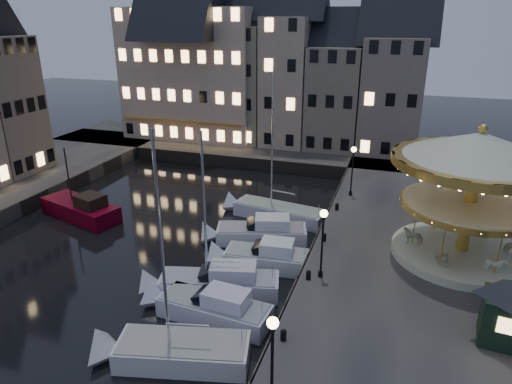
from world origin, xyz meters
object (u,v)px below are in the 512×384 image
(streetlamp_b, at_px, (323,234))
(red_fishing_boat, at_px, (82,210))
(ticket_kiosk, at_px, (509,300))
(carousel, at_px, (476,173))
(motorboat_a, at_px, (171,352))
(motorboat_d, at_px, (261,258))
(bollard_b, at_px, (308,274))
(bollard_c, at_px, (324,237))
(streetlamp_a, at_px, (272,351))
(bollard_d, at_px, (337,206))
(motorboat_e, at_px, (256,233))
(streetlamp_c, at_px, (353,164))
(motorboat_b, at_px, (207,308))
(bollard_a, at_px, (283,334))
(motorboat_f, at_px, (273,212))
(motorboat_c, at_px, (212,283))

(streetlamp_b, bearing_deg, red_fishing_boat, 166.17)
(ticket_kiosk, bearing_deg, carousel, 97.45)
(motorboat_a, height_order, motorboat_d, motorboat_a)
(bollard_b, relative_size, bollard_c, 1.00)
(streetlamp_a, relative_size, bollard_b, 7.32)
(bollard_b, distance_m, motorboat_a, 8.73)
(bollard_b, bearing_deg, streetlamp_b, 39.81)
(streetlamp_a, distance_m, motorboat_d, 13.30)
(bollard_c, height_order, red_fishing_boat, red_fishing_boat)
(bollard_d, height_order, motorboat_a, motorboat_a)
(streetlamp_b, distance_m, motorboat_d, 5.86)
(motorboat_e, bearing_deg, ticket_kiosk, -29.73)
(ticket_kiosk, bearing_deg, bollard_c, 142.09)
(streetlamp_c, bearing_deg, motorboat_b, -107.04)
(streetlamp_c, xyz_separation_m, bollard_a, (-0.60, -19.50, -2.41))
(motorboat_f, bearing_deg, motorboat_e, -90.28)
(bollard_b, height_order, motorboat_d, motorboat_d)
(motorboat_a, bearing_deg, motorboat_f, 90.20)
(bollard_c, height_order, motorboat_c, motorboat_c)
(streetlamp_b, height_order, carousel, carousel)
(motorboat_d, bearing_deg, bollard_d, 64.94)
(motorboat_d, xyz_separation_m, red_fishing_boat, (-16.12, 2.90, 0.06))
(bollard_c, bearing_deg, motorboat_e, 169.55)
(streetlamp_c, bearing_deg, streetlamp_b, -90.00)
(bollard_b, bearing_deg, motorboat_e, 130.68)
(streetlamp_b, distance_m, carousel, 9.76)
(streetlamp_a, height_order, carousel, carousel)
(streetlamp_a, distance_m, motorboat_e, 16.81)
(streetlamp_c, relative_size, carousel, 0.44)
(ticket_kiosk, bearing_deg, motorboat_d, 159.12)
(carousel, bearing_deg, motorboat_b, -145.76)
(bollard_b, xyz_separation_m, motorboat_a, (-5.03, -7.06, -1.06))
(bollard_b, height_order, motorboat_b, motorboat_b)
(bollard_c, xyz_separation_m, motorboat_d, (-3.68, -2.37, -0.97))
(streetlamp_b, bearing_deg, motorboat_d, 153.59)
(streetlamp_c, height_order, motorboat_f, motorboat_f)
(bollard_c, distance_m, motorboat_a, 13.11)
(streetlamp_b, distance_m, streetlamp_c, 13.50)
(motorboat_e, bearing_deg, bollard_b, -49.32)
(ticket_kiosk, bearing_deg, streetlamp_a, -141.48)
(streetlamp_b, relative_size, bollard_a, 7.32)
(bollard_d, xyz_separation_m, red_fishing_boat, (-19.81, -4.98, -0.91))
(streetlamp_b, distance_m, motorboat_b, 7.47)
(motorboat_a, bearing_deg, bollard_a, 17.25)
(streetlamp_b, bearing_deg, carousel, 32.62)
(streetlamp_a, distance_m, bollard_c, 14.71)
(bollard_d, relative_size, motorboat_b, 0.08)
(bollard_d, distance_m, motorboat_f, 5.20)
(streetlamp_b, xyz_separation_m, streetlamp_c, (0.00, 13.50, 0.00))
(motorboat_a, xyz_separation_m, red_fishing_boat, (-14.78, 12.58, 0.16))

